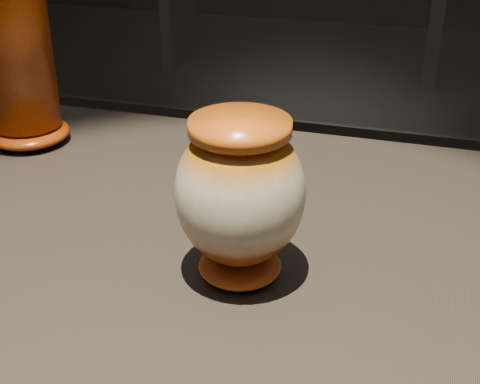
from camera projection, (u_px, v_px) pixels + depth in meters
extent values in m
cube|color=black|center=(194.00, 255.00, 0.88)|extent=(2.00, 0.80, 0.05)
ellipsoid|color=maroon|center=(240.00, 265.00, 0.79)|extent=(0.12, 0.12, 0.03)
ellipsoid|color=beige|center=(240.00, 193.00, 0.75)|extent=(0.18, 0.18, 0.17)
cylinder|color=#CA6F13|center=(240.00, 127.00, 0.71)|extent=(0.14, 0.14, 0.02)
ellipsoid|color=#A63D0B|center=(29.00, 132.00, 1.15)|extent=(0.18, 0.18, 0.04)
cylinder|color=#A63D0B|center=(10.00, 9.00, 1.05)|extent=(0.15, 0.15, 0.39)
cube|color=black|center=(437.00, 14.00, 4.10)|extent=(0.08, 0.50, 0.85)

